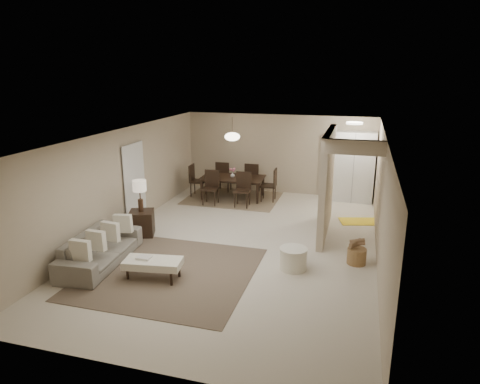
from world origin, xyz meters
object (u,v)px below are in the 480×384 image
(dining_table, at_px, (233,188))
(round_pouf, at_px, (293,259))
(wicker_basket, at_px, (357,256))
(pantry_cabinet, at_px, (354,167))
(side_table, at_px, (142,223))
(sofa, at_px, (100,249))
(ottoman_bench, at_px, (153,263))

(dining_table, bearing_deg, round_pouf, -61.59)
(round_pouf, bearing_deg, wicker_basket, 25.85)
(pantry_cabinet, relative_size, side_table, 3.47)
(side_table, distance_m, wicker_basket, 5.00)
(sofa, distance_m, side_table, 1.65)
(side_table, distance_m, round_pouf, 3.87)
(dining_table, bearing_deg, ottoman_bench, -91.50)
(round_pouf, relative_size, dining_table, 0.29)
(round_pouf, bearing_deg, dining_table, 120.79)
(sofa, relative_size, wicker_basket, 5.70)
(round_pouf, height_order, wicker_basket, round_pouf)
(side_table, bearing_deg, pantry_cabinet, 42.12)
(round_pouf, bearing_deg, ottoman_bench, -155.37)
(round_pouf, bearing_deg, sofa, -167.58)
(sofa, bearing_deg, ottoman_bench, -107.48)
(round_pouf, height_order, dining_table, dining_table)
(pantry_cabinet, distance_m, side_table, 6.45)
(ottoman_bench, bearing_deg, round_pouf, 16.10)
(pantry_cabinet, height_order, sofa, pantry_cabinet)
(pantry_cabinet, xyz_separation_m, ottoman_bench, (-3.47, -6.24, -0.74))
(round_pouf, relative_size, wicker_basket, 1.45)
(sofa, bearing_deg, round_pouf, -82.39)
(side_table, height_order, wicker_basket, side_table)
(side_table, xyz_separation_m, dining_table, (1.20, 3.53, 0.03))
(wicker_basket, bearing_deg, round_pouf, -154.15)
(wicker_basket, bearing_deg, sofa, -164.15)
(pantry_cabinet, height_order, ottoman_bench, pantry_cabinet)
(ottoman_bench, relative_size, wicker_basket, 2.96)
(pantry_cabinet, distance_m, wicker_basket, 4.60)
(sofa, xyz_separation_m, ottoman_bench, (1.33, -0.30, -0.01))
(side_table, relative_size, dining_table, 0.32)
(ottoman_bench, height_order, round_pouf, round_pouf)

